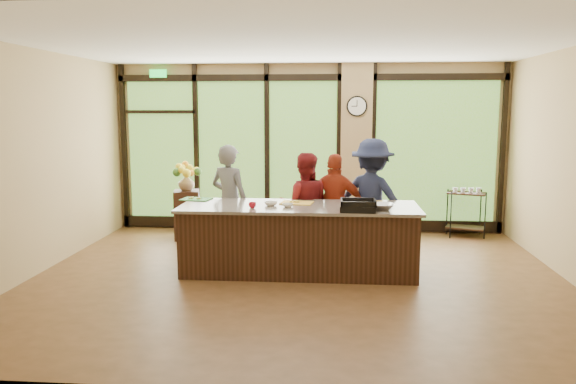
% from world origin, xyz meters
% --- Properties ---
extents(floor, '(7.00, 7.00, 0.00)m').
position_xyz_m(floor, '(0.00, 0.00, 0.00)').
color(floor, '#51361C').
rests_on(floor, ground).
extents(ceiling, '(7.00, 7.00, 0.00)m').
position_xyz_m(ceiling, '(0.00, 0.00, 3.00)').
color(ceiling, white).
rests_on(ceiling, back_wall).
extents(back_wall, '(7.00, 0.00, 7.00)m').
position_xyz_m(back_wall, '(0.00, 3.00, 1.50)').
color(back_wall, tan).
rests_on(back_wall, floor).
extents(left_wall, '(0.00, 6.00, 6.00)m').
position_xyz_m(left_wall, '(-3.50, 0.00, 1.50)').
color(left_wall, tan).
rests_on(left_wall, floor).
extents(window_wall, '(6.90, 0.12, 3.00)m').
position_xyz_m(window_wall, '(0.16, 2.95, 1.39)').
color(window_wall, tan).
rests_on(window_wall, floor).
extents(island_base, '(3.10, 1.00, 0.88)m').
position_xyz_m(island_base, '(0.00, 0.30, 0.44)').
color(island_base, '#331A11').
rests_on(island_base, floor).
extents(countertop, '(3.20, 1.10, 0.04)m').
position_xyz_m(countertop, '(0.00, 0.30, 0.90)').
color(countertop, gray).
rests_on(countertop, island_base).
extents(wall_clock, '(0.36, 0.04, 0.36)m').
position_xyz_m(wall_clock, '(0.85, 2.87, 2.25)').
color(wall_clock, black).
rests_on(wall_clock, window_wall).
extents(cook_left, '(0.73, 0.62, 1.69)m').
position_xyz_m(cook_left, '(-1.09, 1.03, 0.84)').
color(cook_left, slate).
rests_on(cook_left, floor).
extents(cook_midleft, '(0.80, 0.65, 1.58)m').
position_xyz_m(cook_midleft, '(0.03, 1.00, 0.79)').
color(cook_midleft, maroon).
rests_on(cook_midleft, floor).
extents(cook_midright, '(0.97, 0.54, 1.56)m').
position_xyz_m(cook_midright, '(0.49, 1.06, 0.78)').
color(cook_midright, '#9B2F17').
rests_on(cook_midright, floor).
extents(cook_right, '(1.32, 1.08, 1.78)m').
position_xyz_m(cook_right, '(1.03, 1.13, 0.89)').
color(cook_right, '#1B213C').
rests_on(cook_right, floor).
extents(roasting_pan, '(0.46, 0.37, 0.08)m').
position_xyz_m(roasting_pan, '(0.77, -0.06, 0.96)').
color(roasting_pan, black).
rests_on(roasting_pan, countertop).
extents(mixing_bowl, '(0.35, 0.35, 0.08)m').
position_xyz_m(mixing_bowl, '(1.08, 0.08, 0.96)').
color(mixing_bowl, silver).
rests_on(mixing_bowl, countertop).
extents(cutting_board_left, '(0.44, 0.36, 0.01)m').
position_xyz_m(cutting_board_left, '(-1.50, 0.67, 0.93)').
color(cutting_board_left, green).
rests_on(cutting_board_left, countertop).
extents(cutting_board_center, '(0.47, 0.38, 0.01)m').
position_xyz_m(cutting_board_center, '(-0.04, 0.47, 0.93)').
color(cutting_board_center, gold).
rests_on(cutting_board_center, countertop).
extents(cutting_board_right, '(0.46, 0.38, 0.01)m').
position_xyz_m(cutting_board_right, '(0.97, 0.53, 0.93)').
color(cutting_board_right, gold).
rests_on(cutting_board_right, countertop).
extents(prep_bowl_near, '(0.22, 0.22, 0.05)m').
position_xyz_m(prep_bowl_near, '(-0.38, 0.25, 0.95)').
color(prep_bowl_near, white).
rests_on(prep_bowl_near, countertop).
extents(prep_bowl_mid, '(0.17, 0.17, 0.04)m').
position_xyz_m(prep_bowl_mid, '(-0.14, 0.17, 0.94)').
color(prep_bowl_mid, white).
rests_on(prep_bowl_mid, countertop).
extents(prep_bowl_far, '(0.14, 0.14, 0.03)m').
position_xyz_m(prep_bowl_far, '(0.78, 0.75, 0.94)').
color(prep_bowl_far, white).
rests_on(prep_bowl_far, countertop).
extents(red_ramekin, '(0.11, 0.11, 0.08)m').
position_xyz_m(red_ramekin, '(-0.60, 0.04, 0.96)').
color(red_ramekin, red).
rests_on(red_ramekin, countertop).
extents(flower_stand, '(0.49, 0.49, 0.83)m').
position_xyz_m(flower_stand, '(-2.03, 2.10, 0.42)').
color(flower_stand, '#331A11').
rests_on(flower_stand, floor).
extents(flower_vase, '(0.34, 0.34, 0.29)m').
position_xyz_m(flower_vase, '(-2.03, 2.10, 0.98)').
color(flower_vase, '#8D704D').
rests_on(flower_vase, flower_stand).
extents(bar_cart, '(0.71, 0.55, 0.86)m').
position_xyz_m(bar_cart, '(2.75, 2.67, 0.52)').
color(bar_cart, '#331A11').
rests_on(bar_cart, floor).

